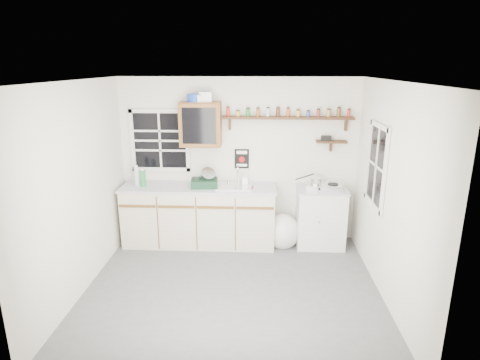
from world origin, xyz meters
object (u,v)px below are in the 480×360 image
at_px(upper_cabinet, 201,124).
at_px(right_cabinet, 320,217).
at_px(main_cabinet, 199,215).
at_px(dish_rack, 205,181).
at_px(spice_shelf, 288,117).
at_px(hotplate, 324,186).

bearing_deg(upper_cabinet, right_cabinet, -3.76).
bearing_deg(main_cabinet, dish_rack, -11.07).
bearing_deg(spice_shelf, dish_rack, -168.97).
distance_m(upper_cabinet, dish_rack, 0.83).
xyz_separation_m(main_cabinet, upper_cabinet, (0.03, 0.14, 1.36)).
distance_m(right_cabinet, dish_rack, 1.82).
bearing_deg(right_cabinet, hotplate, -36.07).
bearing_deg(upper_cabinet, hotplate, -4.33).
bearing_deg(right_cabinet, spice_shelf, 160.37).
xyz_separation_m(right_cabinet, upper_cabinet, (-1.80, 0.12, 1.37)).
xyz_separation_m(main_cabinet, right_cabinet, (1.83, 0.03, -0.01)).
relative_size(spice_shelf, hotplate, 3.52).
bearing_deg(main_cabinet, right_cabinet, 0.79).
height_order(upper_cabinet, spice_shelf, upper_cabinet).
height_order(right_cabinet, spice_shelf, spice_shelf).
xyz_separation_m(dish_rack, hotplate, (1.75, 0.03, -0.07)).
bearing_deg(spice_shelf, right_cabinet, -19.63).
bearing_deg(hotplate, right_cabinet, 151.74).
xyz_separation_m(spice_shelf, dish_rack, (-1.20, -0.23, -0.92)).
distance_m(upper_cabinet, hotplate, 2.03).
bearing_deg(hotplate, dish_rack, -171.32).
bearing_deg(right_cabinet, main_cabinet, -179.21).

